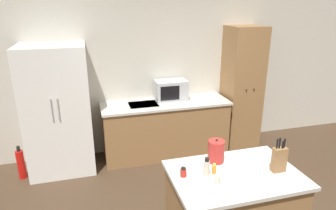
% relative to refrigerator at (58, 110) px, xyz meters
% --- Properties ---
extents(wall_back, '(7.20, 0.06, 2.60)m').
position_rel_refrigerator_xyz_m(wall_back, '(1.80, 0.38, 0.38)').
color(wall_back, beige).
rests_on(wall_back, ground_plane).
extents(refrigerator, '(0.90, 0.73, 1.84)m').
position_rel_refrigerator_xyz_m(refrigerator, '(0.00, 0.00, 0.00)').
color(refrigerator, white).
rests_on(refrigerator, ground_plane).
extents(back_counter, '(2.01, 0.66, 0.89)m').
position_rel_refrigerator_xyz_m(back_counter, '(1.59, 0.04, -0.48)').
color(back_counter, olive).
rests_on(back_counter, ground_plane).
extents(pantry_cabinet, '(0.57, 0.55, 2.02)m').
position_rel_refrigerator_xyz_m(pantry_cabinet, '(2.94, 0.09, 0.09)').
color(pantry_cabinet, olive).
rests_on(pantry_cabinet, ground_plane).
extents(microwave, '(0.50, 0.34, 0.31)m').
position_rel_refrigerator_xyz_m(microwave, '(1.71, 0.16, 0.12)').
color(microwave, '#B2B5B7').
rests_on(microwave, back_counter).
extents(knife_block, '(0.12, 0.07, 0.34)m').
position_rel_refrigerator_xyz_m(knife_block, '(2.06, -2.21, 0.11)').
color(knife_block, olive).
rests_on(knife_block, kitchen_island).
extents(spice_bottle_tall_dark, '(0.06, 0.06, 0.09)m').
position_rel_refrigerator_xyz_m(spice_bottle_tall_dark, '(1.19, -2.06, 0.02)').
color(spice_bottle_tall_dark, '#B2281E').
rests_on(spice_bottle_tall_dark, kitchen_island).
extents(spice_bottle_short_red, '(0.04, 0.04, 0.10)m').
position_rel_refrigerator_xyz_m(spice_bottle_short_red, '(1.47, -2.09, 0.03)').
color(spice_bottle_short_red, orange).
rests_on(spice_bottle_short_red, kitchen_island).
extents(spice_bottle_amber_oil, '(0.05, 0.05, 0.18)m').
position_rel_refrigerator_xyz_m(spice_bottle_amber_oil, '(1.39, -2.10, 0.06)').
color(spice_bottle_amber_oil, beige).
rests_on(spice_bottle_amber_oil, kitchen_island).
extents(spice_bottle_green_herb, '(0.05, 0.05, 0.09)m').
position_rel_refrigerator_xyz_m(spice_bottle_green_herb, '(1.44, -2.24, 0.02)').
color(spice_bottle_green_herb, beige).
rests_on(spice_bottle_green_herb, kitchen_island).
extents(kettle, '(0.16, 0.16, 0.24)m').
position_rel_refrigerator_xyz_m(kettle, '(1.58, -1.89, 0.09)').
color(kettle, '#B72D28').
rests_on(kettle, kitchen_island).
extents(fire_extinguisher, '(0.10, 0.10, 0.50)m').
position_rel_refrigerator_xyz_m(fire_extinguisher, '(-0.56, -0.13, -0.70)').
color(fire_extinguisher, red).
rests_on(fire_extinguisher, ground_plane).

